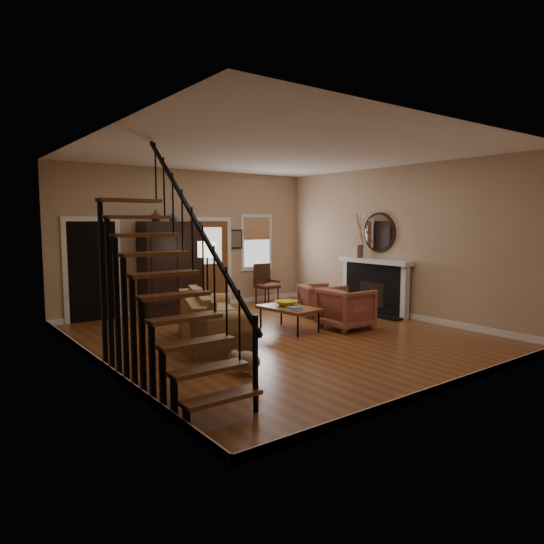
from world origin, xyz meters
TOP-DOWN VIEW (x-y plane):
  - room at (-0.41, 1.76)m, footprint 7.00×7.33m
  - staircase at (-2.78, -1.30)m, footprint 0.94×2.80m
  - fireplace at (3.13, 0.50)m, footprint 0.33×1.95m
  - armoire at (-0.70, 3.15)m, footprint 1.30×0.60m
  - vase_a at (-1.05, 3.05)m, footprint 0.24×0.24m
  - vase_b at (-0.65, 3.05)m, footprint 0.20×0.20m
  - sofa at (-1.24, 0.31)m, footprint 1.68×2.40m
  - coffee_table at (0.44, 0.31)m, footprint 0.80×1.25m
  - bowl at (0.49, 0.46)m, footprint 0.41×0.41m
  - books at (0.32, 0.01)m, footprint 0.22×0.30m
  - armchair_left at (1.44, -0.24)m, footprint 0.91×0.88m
  - armchair_right at (1.88, 1.05)m, footprint 1.00×0.99m
  - floor_lamp at (-0.42, 1.95)m, footprint 0.40×0.40m
  - side_chair at (1.85, 2.95)m, footprint 0.54×0.54m
  - dog at (-1.71, -1.44)m, footprint 0.43×0.52m

SIDE VIEW (x-z plane):
  - dog at x=-1.71m, z-range 0.00..0.33m
  - coffee_table at x=0.44m, z-range 0.00..0.46m
  - armchair_right at x=1.88m, z-range 0.00..0.71m
  - armchair_left at x=1.44m, z-range 0.00..0.81m
  - sofa at x=-1.24m, z-range 0.00..0.82m
  - books at x=0.32m, z-range 0.46..0.51m
  - bowl at x=0.49m, z-range 0.46..0.56m
  - side_chair at x=1.85m, z-range 0.00..1.02m
  - fireplace at x=3.13m, z-range -0.41..1.89m
  - floor_lamp at x=-0.42m, z-range 0.00..1.69m
  - armoire at x=-0.70m, z-range 0.00..2.10m
  - room at x=-0.41m, z-range -0.14..3.16m
  - staircase at x=-2.78m, z-range 0.00..3.20m
  - vase_b at x=-0.65m, z-range 2.10..2.31m
  - vase_a at x=-1.05m, z-range 2.10..2.35m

